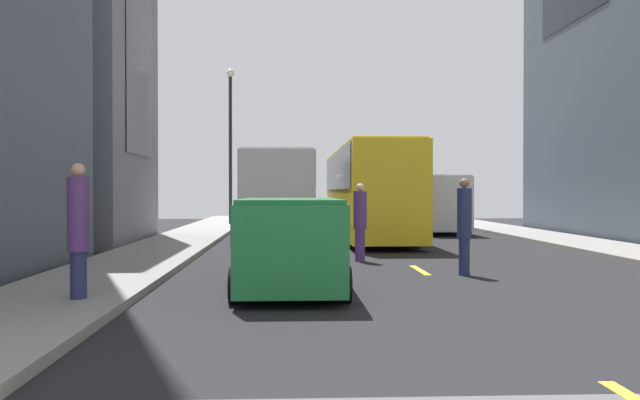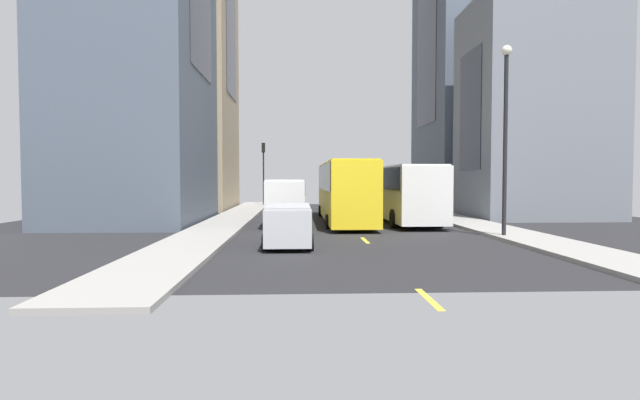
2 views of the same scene
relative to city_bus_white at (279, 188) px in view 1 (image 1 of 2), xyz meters
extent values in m
plane|color=black|center=(3.51, -1.47, -2.01)|extent=(40.76, 40.76, 0.00)
cube|color=gray|center=(-3.54, -1.47, -1.93)|extent=(2.67, 44.00, 0.15)
cube|color=gray|center=(10.55, -1.47, -1.93)|extent=(2.67, 44.00, 0.15)
cube|color=yellow|center=(3.51, -11.97, -2.00)|extent=(0.16, 2.00, 0.01)
cube|color=yellow|center=(3.51, -1.47, -2.00)|extent=(0.16, 2.00, 0.01)
cube|color=yellow|center=(3.51, 9.03, -2.00)|extent=(0.16, 2.00, 0.01)
cube|color=yellow|center=(3.51, 19.53, -2.00)|extent=(0.16, 2.00, 0.01)
cube|color=slate|center=(-9.42, -2.89, 5.12)|extent=(8.69, 7.39, 14.26)
cube|color=#1E232D|center=(-9.42, -2.89, 5.12)|extent=(8.77, 4.07, 7.85)
cube|color=silver|center=(0.00, 0.00, -0.23)|extent=(2.55, 11.68, 3.00)
cube|color=black|center=(0.00, 0.00, 0.62)|extent=(2.60, 10.75, 1.20)
cube|color=beige|center=(0.00, 0.00, 1.31)|extent=(2.45, 11.21, 0.08)
cylinder|color=black|center=(-1.17, 3.62, -1.51)|extent=(0.46, 1.00, 1.00)
cylinder|color=black|center=(1.17, 3.62, -1.51)|extent=(0.46, 1.00, 1.00)
cylinder|color=black|center=(-1.17, -3.62, -1.51)|extent=(0.46, 1.00, 1.00)
cylinder|color=black|center=(1.17, -3.62, -1.51)|extent=(0.46, 1.00, 1.00)
cube|color=yellow|center=(3.56, -0.41, -0.15)|extent=(2.45, 14.10, 3.30)
cube|color=black|center=(3.56, -0.41, 0.71)|extent=(2.50, 12.97, 1.48)
cube|color=gold|center=(3.56, -0.41, 1.54)|extent=(2.35, 13.54, 0.08)
cylinder|color=black|center=(2.43, 3.96, -1.63)|extent=(0.44, 0.76, 0.76)
cylinder|color=black|center=(4.69, 3.96, -1.63)|extent=(0.44, 0.76, 0.76)
cylinder|color=black|center=(2.43, -4.78, -1.63)|extent=(0.44, 0.76, 0.76)
cylinder|color=black|center=(4.69, -4.78, -1.63)|extent=(0.44, 0.76, 0.76)
cube|color=white|center=(7.03, 2.37, -0.66)|extent=(2.05, 5.20, 2.30)
cube|color=black|center=(7.03, 2.37, 0.10)|extent=(2.09, 4.79, 0.69)
cube|color=silver|center=(7.03, 2.37, 0.53)|extent=(1.97, 4.99, 0.08)
cylinder|color=black|center=(6.09, 3.98, -1.65)|extent=(0.37, 0.72, 0.72)
cylinder|color=black|center=(7.97, 3.98, -1.65)|extent=(0.37, 0.72, 0.72)
cylinder|color=black|center=(6.09, 0.76, -1.65)|extent=(0.37, 0.72, 0.72)
cylinder|color=black|center=(7.97, 0.76, -1.65)|extent=(0.37, 0.72, 0.72)
cube|color=#1E7238|center=(0.41, -15.30, -1.09)|extent=(1.86, 4.14, 1.50)
cube|color=black|center=(0.41, -15.30, -0.70)|extent=(1.90, 3.81, 0.63)
cube|color=#1A612F|center=(0.41, -15.30, -0.30)|extent=(1.79, 3.98, 0.08)
cylinder|color=black|center=(-0.45, -14.02, -1.70)|extent=(0.34, 0.62, 0.62)
cylinder|color=black|center=(1.27, -14.02, -1.70)|extent=(0.34, 0.62, 0.62)
cylinder|color=black|center=(-0.45, -16.59, -1.70)|extent=(0.34, 0.62, 0.62)
cylinder|color=black|center=(1.27, -16.59, -1.70)|extent=(0.34, 0.62, 0.62)
cube|color=#B7BABF|center=(6.72, 10.71, -1.16)|extent=(1.71, 4.02, 1.35)
cube|color=black|center=(6.72, 10.71, -0.82)|extent=(1.74, 3.70, 0.57)
cube|color=#9C9EA2|center=(6.72, 10.71, -0.45)|extent=(1.64, 3.86, 0.08)
cylinder|color=black|center=(5.94, 11.95, -1.70)|extent=(0.31, 0.62, 0.62)
cylinder|color=black|center=(7.51, 11.95, -1.70)|extent=(0.31, 0.62, 0.62)
cylinder|color=black|center=(5.94, 9.46, -1.70)|extent=(0.31, 0.62, 0.62)
cylinder|color=black|center=(7.51, 9.46, -1.70)|extent=(0.31, 0.62, 0.62)
cylinder|color=navy|center=(4.33, -12.92, -1.60)|extent=(0.25, 0.25, 0.82)
cylinder|color=navy|center=(4.33, -12.92, -0.62)|extent=(0.33, 0.33, 1.14)
sphere|color=#8C6647|center=(4.33, -12.92, 0.06)|extent=(0.22, 0.22, 0.22)
cylinder|color=#593372|center=(2.31, -9.78, -1.57)|extent=(0.27, 0.27, 0.87)
cylinder|color=#593372|center=(2.31, -9.78, -0.63)|extent=(0.36, 0.36, 1.02)
sphere|color=beige|center=(2.31, -9.78, -0.01)|extent=(0.21, 0.21, 0.21)
cylinder|color=navy|center=(-3.02, -16.84, -1.48)|extent=(0.26, 0.26, 0.76)
cylinder|color=#593372|center=(-3.02, -16.84, -0.49)|extent=(0.35, 0.35, 1.21)
sphere|color=tan|center=(-3.02, -16.84, 0.23)|extent=(0.23, 0.23, 0.23)
cylinder|color=black|center=(-2.71, 8.52, 2.08)|extent=(0.18, 0.18, 7.87)
sphere|color=silver|center=(-2.71, 8.52, 6.19)|extent=(0.44, 0.44, 0.44)
camera|label=1|loc=(0.38, -28.03, -0.12)|focal=38.26mm
camera|label=2|loc=(6.36, 30.35, 0.63)|focal=28.44mm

